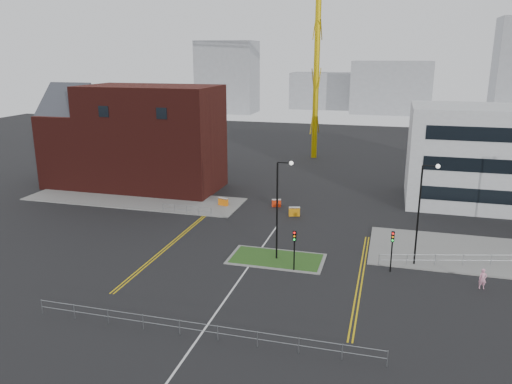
# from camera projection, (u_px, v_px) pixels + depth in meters

# --- Properties ---
(ground) EXTENTS (200.00, 200.00, 0.00)m
(ground) POSITION_uv_depth(u_px,v_px,m) (228.00, 296.00, 38.33)
(ground) COLOR black
(ground) RESTS_ON ground
(pavement_left) EXTENTS (28.00, 8.00, 0.12)m
(pavement_left) POSITION_uv_depth(u_px,v_px,m) (134.00, 199.00, 63.86)
(pavement_left) COLOR slate
(pavement_left) RESTS_ON ground
(pavement_right) EXTENTS (24.00, 10.00, 0.12)m
(pavement_right) POSITION_uv_depth(u_px,v_px,m) (504.00, 257.00, 45.72)
(pavement_right) COLOR slate
(pavement_right) RESTS_ON ground
(island_kerb) EXTENTS (8.60, 4.60, 0.08)m
(island_kerb) POSITION_uv_depth(u_px,v_px,m) (276.00, 259.00, 45.25)
(island_kerb) COLOR slate
(island_kerb) RESTS_ON ground
(grass_island) EXTENTS (8.00, 4.00, 0.12)m
(grass_island) POSITION_uv_depth(u_px,v_px,m) (276.00, 259.00, 45.24)
(grass_island) COLOR #1F4F1A
(grass_island) RESTS_ON ground
(brick_building) EXTENTS (24.20, 10.07, 14.24)m
(brick_building) POSITION_uv_depth(u_px,v_px,m) (133.00, 138.00, 68.38)
(brick_building) COLOR #411410
(brick_building) RESTS_ON ground
(streetlamp_island) EXTENTS (1.46, 0.36, 9.18)m
(streetlamp_island) POSITION_uv_depth(u_px,v_px,m) (280.00, 202.00, 43.76)
(streetlamp_island) COLOR black
(streetlamp_island) RESTS_ON ground
(streetlamp_right_near) EXTENTS (1.46, 0.36, 9.18)m
(streetlamp_right_near) POSITION_uv_depth(u_px,v_px,m) (422.00, 207.00, 42.56)
(streetlamp_right_near) COLOR black
(streetlamp_right_near) RESTS_ON ground
(traffic_light_island) EXTENTS (0.28, 0.33, 3.65)m
(traffic_light_island) POSITION_uv_depth(u_px,v_px,m) (294.00, 243.00, 42.19)
(traffic_light_island) COLOR black
(traffic_light_island) RESTS_ON ground
(traffic_light_right) EXTENTS (0.28, 0.33, 3.65)m
(traffic_light_right) POSITION_uv_depth(u_px,v_px,m) (392.00, 244.00, 42.01)
(traffic_light_right) COLOR black
(traffic_light_right) RESTS_ON ground
(railing_front) EXTENTS (24.05, 0.05, 1.10)m
(railing_front) POSITION_uv_depth(u_px,v_px,m) (198.00, 327.00, 32.55)
(railing_front) COLOR gray
(railing_front) RESTS_ON ground
(railing_left) EXTENTS (6.05, 0.05, 1.10)m
(railing_left) POSITION_uv_depth(u_px,v_px,m) (187.00, 209.00, 57.67)
(railing_left) COLOR gray
(railing_left) RESTS_ON ground
(railing_right) EXTENTS (19.05, 5.05, 1.10)m
(railing_right) POSITION_uv_depth(u_px,v_px,m) (492.00, 258.00, 43.59)
(railing_right) COLOR gray
(railing_right) RESTS_ON ground
(centre_line) EXTENTS (0.15, 30.00, 0.01)m
(centre_line) POSITION_uv_depth(u_px,v_px,m) (235.00, 285.00, 40.19)
(centre_line) COLOR silver
(centre_line) RESTS_ON ground
(yellow_left_a) EXTENTS (0.12, 24.00, 0.01)m
(yellow_left_a) POSITION_uv_depth(u_px,v_px,m) (174.00, 240.00, 49.92)
(yellow_left_a) COLOR gold
(yellow_left_a) RESTS_ON ground
(yellow_left_b) EXTENTS (0.12, 24.00, 0.01)m
(yellow_left_b) POSITION_uv_depth(u_px,v_px,m) (177.00, 240.00, 49.84)
(yellow_left_b) COLOR gold
(yellow_left_b) RESTS_ON ground
(yellow_right_a) EXTENTS (0.12, 20.00, 0.01)m
(yellow_right_a) POSITION_uv_depth(u_px,v_px,m) (359.00, 278.00, 41.49)
(yellow_right_a) COLOR gold
(yellow_right_a) RESTS_ON ground
(yellow_right_b) EXTENTS (0.12, 20.00, 0.01)m
(yellow_right_b) POSITION_uv_depth(u_px,v_px,m) (362.00, 278.00, 41.41)
(yellow_right_b) COLOR gold
(yellow_right_b) RESTS_ON ground
(skyline_a) EXTENTS (18.00, 12.00, 22.00)m
(skyline_a) POSITION_uv_depth(u_px,v_px,m) (227.00, 77.00, 157.13)
(skyline_a) COLOR gray
(skyline_a) RESTS_ON ground
(skyline_b) EXTENTS (24.00, 12.00, 16.00)m
(skyline_b) POSITION_uv_depth(u_px,v_px,m) (391.00, 88.00, 154.48)
(skyline_b) COLOR gray
(skyline_b) RESTS_ON ground
(skyline_d) EXTENTS (30.00, 12.00, 12.00)m
(skyline_d) POSITION_uv_depth(u_px,v_px,m) (336.00, 91.00, 168.90)
(skyline_d) COLOR gray
(skyline_d) RESTS_ON ground
(pedestrian) EXTENTS (0.64, 0.45, 1.66)m
(pedestrian) POSITION_uv_depth(u_px,v_px,m) (483.00, 279.00, 39.41)
(pedestrian) COLOR pink
(pedestrian) RESTS_ON ground
(barrier_left) EXTENTS (1.30, 0.71, 1.04)m
(barrier_left) POSITION_uv_depth(u_px,v_px,m) (223.00, 202.00, 60.92)
(barrier_left) COLOR orange
(barrier_left) RESTS_ON ground
(barrier_mid) EXTENTS (1.17, 0.66, 0.93)m
(barrier_mid) POSITION_uv_depth(u_px,v_px,m) (276.00, 203.00, 60.75)
(barrier_mid) COLOR red
(barrier_mid) RESTS_ON ground
(barrier_right) EXTENTS (1.32, 0.74, 1.06)m
(barrier_right) POSITION_uv_depth(u_px,v_px,m) (294.00, 211.00, 57.25)
(barrier_right) COLOR orange
(barrier_right) RESTS_ON ground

